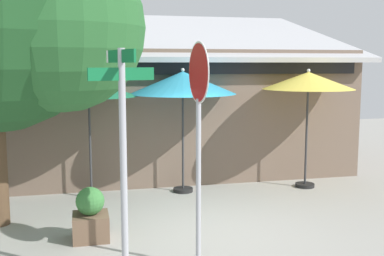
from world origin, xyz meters
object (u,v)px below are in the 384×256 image
object	(u,v)px
patio_umbrella_teal_center	(183,83)
sidewalk_planter	(91,216)
stop_sign	(199,111)
patio_umbrella_forest_green_left	(89,91)
patio_umbrella_mustard_right	(308,82)
shade_tree	(0,7)
street_sign_post	(123,142)

from	to	relation	value
patio_umbrella_teal_center	sidewalk_planter	distance (m)	3.83
stop_sign	sidewalk_planter	xyz separation A→B (m)	(-1.45, 1.41, -1.83)
patio_umbrella_forest_green_left	patio_umbrella_mustard_right	world-z (taller)	patio_umbrella_mustard_right
patio_umbrella_mustard_right	stop_sign	bearing A→B (deg)	-133.43
patio_umbrella_forest_green_left	shade_tree	size ratio (longest dim) A/B	0.42
stop_sign	sidewalk_planter	distance (m)	2.73
sidewalk_planter	shade_tree	bearing A→B (deg)	143.07
patio_umbrella_forest_green_left	sidewalk_planter	bearing A→B (deg)	-91.61
stop_sign	shade_tree	xyz separation A→B (m)	(-2.81, 2.44, 1.56)
stop_sign	patio_umbrella_mustard_right	world-z (taller)	stop_sign
shade_tree	patio_umbrella_teal_center	bearing A→B (deg)	23.33
patio_umbrella_mustard_right	sidewalk_planter	xyz separation A→B (m)	(-4.92, -2.26, -2.05)
patio_umbrella_forest_green_left	patio_umbrella_teal_center	world-z (taller)	patio_umbrella_teal_center
street_sign_post	stop_sign	distance (m)	1.12
patio_umbrella_teal_center	patio_umbrella_mustard_right	bearing A→B (deg)	-5.00
shade_tree	sidewalk_planter	size ratio (longest dim) A/B	7.00
patio_umbrella_teal_center	patio_umbrella_mustard_right	xyz separation A→B (m)	(2.85, -0.25, 0.02)
patio_umbrella_teal_center	street_sign_post	bearing A→B (deg)	-111.98
stop_sign	shade_tree	distance (m)	4.03
street_sign_post	patio_umbrella_teal_center	bearing A→B (deg)	68.02
shade_tree	sidewalk_planter	xyz separation A→B (m)	(1.36, -1.02, -3.39)
shade_tree	sidewalk_planter	world-z (taller)	shade_tree
street_sign_post	sidewalk_planter	world-z (taller)	street_sign_post
street_sign_post	patio_umbrella_teal_center	distance (m)	4.50
patio_umbrella_forest_green_left	sidewalk_planter	size ratio (longest dim) A/B	2.92
patio_umbrella_teal_center	sidewalk_planter	size ratio (longest dim) A/B	3.15
stop_sign	patio_umbrella_forest_green_left	distance (m)	4.14
patio_umbrella_mustard_right	street_sign_post	bearing A→B (deg)	-139.26
street_sign_post	patio_umbrella_forest_green_left	xyz separation A→B (m)	(-0.34, 4.12, 0.43)
street_sign_post	stop_sign	world-z (taller)	stop_sign
stop_sign	patio_umbrella_teal_center	size ratio (longest dim) A/B	1.14
patio_umbrella_teal_center	sidewalk_planter	xyz separation A→B (m)	(-2.08, -2.50, -2.03)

